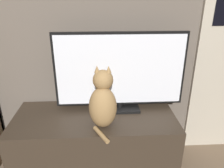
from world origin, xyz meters
The scene contains 3 objects.
tv_stand centered at (0.00, 0.92, 0.25)m, with size 1.19×0.51×0.50m.
tv centered at (0.19, 1.03, 0.80)m, with size 0.96×0.18×0.59m.
cat centered at (0.06, 0.80, 0.68)m, with size 0.20×0.31×0.42m.
Camera 1 is at (0.05, -0.47, 1.33)m, focal length 35.00 mm.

